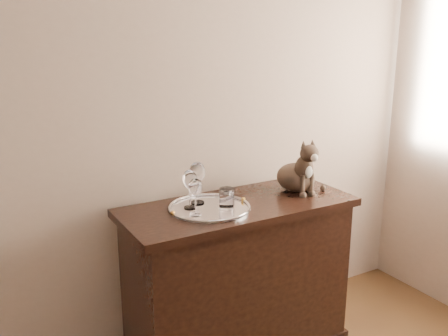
# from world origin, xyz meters

# --- Properties ---
(wall_back) EXTENTS (4.00, 0.10, 2.70)m
(wall_back) POSITION_xyz_m (0.00, 2.25, 1.35)
(wall_back) COLOR tan
(wall_back) RESTS_ON ground
(sideboard) EXTENTS (1.20, 0.50, 0.85)m
(sideboard) POSITION_xyz_m (0.60, 1.94, 0.42)
(sideboard) COLOR black
(sideboard) RESTS_ON ground
(tray) EXTENTS (0.40, 0.40, 0.01)m
(tray) POSITION_xyz_m (0.43, 1.94, 0.85)
(tray) COLOR silver
(tray) RESTS_ON sideboard
(wine_glass_a) EXTENTS (0.07, 0.07, 0.19)m
(wine_glass_a) POSITION_xyz_m (0.35, 1.99, 0.95)
(wine_glass_a) COLOR white
(wine_glass_a) RESTS_ON tray
(wine_glass_b) EXTENTS (0.08, 0.08, 0.21)m
(wine_glass_b) POSITION_xyz_m (0.42, 2.03, 0.96)
(wine_glass_b) COLOR silver
(wine_glass_b) RESTS_ON tray
(wine_glass_c) EXTENTS (0.07, 0.07, 0.18)m
(wine_glass_c) POSITION_xyz_m (0.33, 1.89, 0.95)
(wine_glass_c) COLOR white
(wine_glass_c) RESTS_ON tray
(tumbler_a) EXTENTS (0.07, 0.07, 0.08)m
(tumbler_a) POSITION_xyz_m (0.49, 1.88, 0.90)
(tumbler_a) COLOR white
(tumbler_a) RESTS_ON tray
(tumbler_c) EXTENTS (0.07, 0.07, 0.08)m
(tumbler_c) POSITION_xyz_m (0.53, 1.94, 0.90)
(tumbler_c) COLOR white
(tumbler_c) RESTS_ON tray
(cat) EXTENTS (0.32, 0.30, 0.30)m
(cat) POSITION_xyz_m (0.98, 1.97, 1.00)
(cat) COLOR #473B2A
(cat) RESTS_ON sideboard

